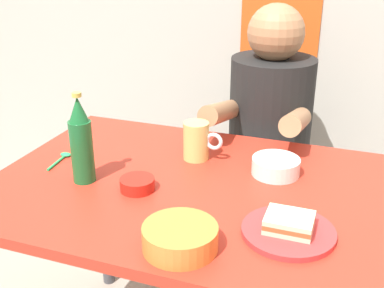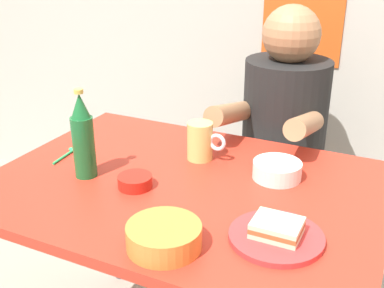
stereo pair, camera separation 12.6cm
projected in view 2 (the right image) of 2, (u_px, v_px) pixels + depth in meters
The scene contains 11 objects.
dining_table at pixel (185, 211), 1.39m from camera, with size 1.10×0.80×0.74m.
stool at pixel (277, 208), 1.99m from camera, with size 0.34×0.34×0.45m.
person_seated at pixel (284, 114), 1.81m from camera, with size 0.33×0.56×0.72m.
plate_orange at pixel (276, 237), 1.10m from camera, with size 0.22×0.22×0.01m, color red.
sandwich at pixel (277, 228), 1.09m from camera, with size 0.11×0.09×0.04m.
beer_mug at pixel (201, 141), 1.48m from camera, with size 0.13×0.08×0.12m.
beer_bottle at pixel (83, 138), 1.35m from camera, with size 0.06×0.06×0.26m.
sambal_bowl_red at pixel (135, 181), 1.32m from camera, with size 0.10×0.10×0.03m.
soup_bowl_orange at pixel (164, 235), 1.06m from camera, with size 0.17×0.17×0.05m.
rice_bowl_white at pixel (277, 169), 1.37m from camera, with size 0.14×0.14×0.05m.
spoon at pixel (70, 152), 1.54m from camera, with size 0.04×0.12×0.01m.
Camera 2 is at (0.54, -1.07, 1.37)m, focal length 44.71 mm.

